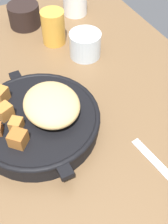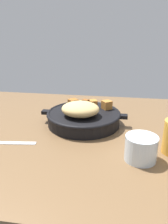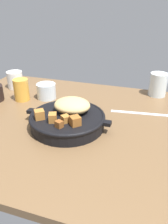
# 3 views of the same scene
# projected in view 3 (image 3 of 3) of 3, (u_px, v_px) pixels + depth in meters

# --- Properties ---
(ground_plane) EXTENTS (1.10, 0.79, 0.02)m
(ground_plane) POSITION_uv_depth(u_px,v_px,m) (78.00, 124.00, 0.81)
(ground_plane) COLOR brown
(cast_iron_skillet) EXTENTS (0.30, 0.26, 0.09)m
(cast_iron_skillet) POSITION_uv_depth(u_px,v_px,m) (68.00, 118.00, 0.76)
(cast_iron_skillet) COLOR black
(cast_iron_skillet) RESTS_ON ground_plane
(butter_knife) EXTENTS (0.22, 0.04, 0.00)m
(butter_knife) POSITION_uv_depth(u_px,v_px,m) (140.00, 113.00, 0.86)
(butter_knife) COLOR silver
(butter_knife) RESTS_ON ground_plane
(water_glass_short) EXTENTS (0.08, 0.08, 0.07)m
(water_glass_short) POSITION_uv_depth(u_px,v_px,m) (46.00, 91.00, 0.98)
(water_glass_short) COLOR silver
(water_glass_short) RESTS_ON ground_plane
(juice_glass_amber) EXTENTS (0.06, 0.06, 0.09)m
(juice_glass_amber) POSITION_uv_depth(u_px,v_px,m) (21.00, 90.00, 0.96)
(juice_glass_amber) COLOR gold
(juice_glass_amber) RESTS_ON ground_plane
(water_glass_tall) EXTENTS (0.08, 0.08, 0.10)m
(water_glass_tall) POSITION_uv_depth(u_px,v_px,m) (158.00, 85.00, 1.00)
(water_glass_tall) COLOR silver
(water_glass_tall) RESTS_ON ground_plane
(white_creamer_pitcher) EXTENTS (0.07, 0.07, 0.08)m
(white_creamer_pitcher) POSITION_uv_depth(u_px,v_px,m) (15.00, 80.00, 1.09)
(white_creamer_pitcher) COLOR white
(white_creamer_pitcher) RESTS_ON ground_plane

